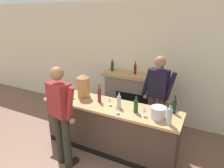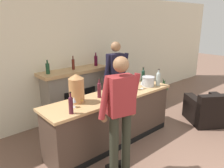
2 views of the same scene
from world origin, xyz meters
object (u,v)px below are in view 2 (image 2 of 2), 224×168
wine_bottle_merlot_tall (120,86)px  wine_glass_front_right (142,83)px  wine_bottle_chardonnay_pale (143,75)px  wine_bottle_riesling_slim (158,78)px  wine_bottle_rose_blush (71,104)px  fireplace_stone (75,95)px  person_customer (120,113)px  copper_dispenser (76,88)px  wine_glass_mid_counter (112,89)px  wine_bottle_cabernet_heavy (134,83)px  ice_bucket_steel (148,81)px  wine_bottle_port_short (99,89)px  person_bartender (116,78)px  wine_glass_near_bucket (131,89)px  potted_plant_corner (160,91)px  armchair_black (209,111)px  wine_glass_front_left (74,100)px

wine_bottle_merlot_tall → wine_glass_front_right: (0.49, -0.10, -0.01)m
wine_bottle_chardonnay_pale → wine_bottle_riesling_slim: bearing=-89.8°
wine_bottle_chardonnay_pale → wine_bottle_rose_blush: bearing=-168.2°
fireplace_stone → wine_bottle_riesling_slim: (1.06, -1.44, 0.48)m
wine_bottle_rose_blush → person_customer: bearing=-49.0°
fireplace_stone → person_customer: 2.09m
copper_dispenser → wine_bottle_riesling_slim: copper_dispenser is taller
wine_bottle_rose_blush → wine_bottle_chardonnay_pale: wine_bottle_rose_blush is taller
wine_glass_mid_counter → wine_bottle_cabernet_heavy: bearing=-5.3°
fireplace_stone → wine_bottle_chardonnay_pale: 1.56m
person_customer → ice_bucket_steel: (1.39, 0.66, 0.05)m
wine_bottle_port_short → person_bartender: bearing=33.0°
wine_bottle_riesling_slim → wine_glass_front_right: size_ratio=1.98×
person_customer → wine_bottle_cabernet_heavy: size_ratio=6.08×
wine_glass_near_bucket → fireplace_stone: bearing=98.8°
potted_plant_corner → wine_bottle_rose_blush: wine_bottle_rose_blush is taller
ice_bucket_steel → wine_bottle_merlot_tall: size_ratio=0.85×
wine_bottle_rose_blush → wine_bottle_riesling_slim: size_ratio=0.95×
armchair_black → wine_glass_front_right: size_ratio=6.59×
person_customer → wine_bottle_port_short: person_customer is taller
wine_bottle_rose_blush → wine_glass_front_left: (0.15, 0.17, -0.03)m
wine_bottle_riesling_slim → fireplace_stone: bearing=126.5°
armchair_black → wine_bottle_port_short: bearing=159.7°
person_bartender → wine_bottle_riesling_slim: 0.92m
wine_bottle_merlot_tall → wine_glass_mid_counter: 0.19m
wine_glass_near_bucket → wine_glass_mid_counter: size_ratio=1.11×
person_customer → wine_bottle_chardonnay_pale: size_ratio=5.64×
wine_bottle_chardonnay_pale → wine_glass_mid_counter: (-1.08, -0.21, -0.03)m
copper_dispenser → person_bartender: bearing=21.9°
wine_glass_mid_counter → armchair_black: bearing=-21.3°
person_customer → ice_bucket_steel: person_customer is taller
wine_bottle_rose_blush → fireplace_stone: bearing=56.5°
potted_plant_corner → wine_bottle_chardonnay_pale: wine_bottle_chardonnay_pale is taller
ice_bucket_steel → wine_bottle_port_short: bearing=173.8°
fireplace_stone → wine_glass_front_left: 1.60m
armchair_black → wine_glass_mid_counter: bearing=158.7°
wine_bottle_cabernet_heavy → wine_glass_mid_counter: (-0.51, 0.05, -0.03)m
wine_glass_front_right → wine_glass_near_bucket: (-0.43, -0.11, -0.00)m
ice_bucket_steel → fireplace_stone: bearing=123.3°
wine_glass_near_bucket → wine_glass_front_left: (-1.05, 0.17, 0.00)m
person_customer → wine_glass_front_left: 0.76m
fireplace_stone → person_bartender: person_bartender is taller
copper_dispenser → wine_bottle_merlot_tall: (0.83, -0.13, -0.10)m
wine_bottle_rose_blush → wine_glass_front_right: wine_bottle_rose_blush is taller
person_customer → potted_plant_corner: bearing=26.3°
wine_bottle_rose_blush → wine_bottle_merlot_tall: size_ratio=1.10×
armchair_black → wine_bottle_rose_blush: 3.24m
fireplace_stone → wine_glass_near_bucket: (0.23, -1.47, 0.44)m
wine_glass_front_right → wine_glass_front_left: bearing=177.4°
wine_glass_near_bucket → wine_bottle_merlot_tall: bearing=106.8°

